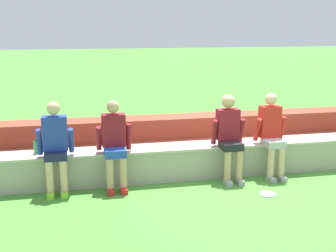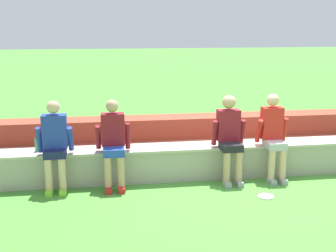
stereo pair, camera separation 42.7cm
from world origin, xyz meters
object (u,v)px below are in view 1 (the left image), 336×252
Objects in this scene: person_far_left at (55,145)px; person_left_of_center at (114,142)px; frisbee at (268,194)px; person_right_of_center at (272,133)px; person_center at (229,135)px; water_bottle_near_right at (36,147)px.

person_left_of_center is (0.88, 0.02, -0.01)m from person_far_left.
person_left_of_center is 2.47m from frisbee.
person_right_of_center is (2.61, -0.02, 0.01)m from person_left_of_center.
person_far_left is 1.01× the size of person_left_of_center.
person_center is at bearing 114.22° from frisbee.
person_far_left is 3.28m from frisbee.
person_left_of_center reaches higher than water_bottle_near_right.
water_bottle_near_right reaches higher than frisbee.
frisbee is at bearing -17.52° from water_bottle_near_right.
water_bottle_near_right is at bearing 174.55° from person_center.
person_center is (1.87, -0.01, 0.02)m from person_left_of_center.
person_center is 3.07m from water_bottle_near_right.
water_bottle_near_right is (-3.80, 0.30, -0.10)m from person_right_of_center.
frisbee is at bearing -19.71° from person_left_of_center.
person_right_of_center is at bearing -4.46° from water_bottle_near_right.
person_center is 0.74m from person_right_of_center.
person_right_of_center reaches higher than person_center.
person_center reaches higher than frisbee.
person_far_left is 3.49m from person_right_of_center.
person_far_left is 2.75m from person_center.
person_center is 1.14m from frisbee.
person_far_left is at bearing -44.47° from water_bottle_near_right.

